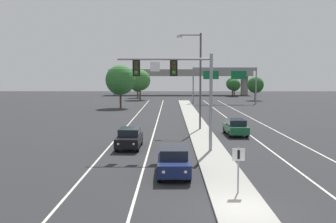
{
  "coord_description": "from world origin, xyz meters",
  "views": [
    {
      "loc": [
        -3.03,
        -16.11,
        5.72
      ],
      "look_at": [
        -3.2,
        11.5,
        3.2
      ],
      "focal_mm": 41.75,
      "sensor_mm": 36.0,
      "label": 1
    }
  ],
  "objects": [
    {
      "name": "lane_stripe_receding_center",
      "position": [
        4.7,
        25.0,
        0.0
      ],
      "size": [
        0.14,
        100.0,
        0.01
      ],
      "primitive_type": "cube",
      "color": "silver",
      "rests_on": "ground"
    },
    {
      "name": "tree_far_left_b",
      "position": [
        -10.27,
        76.84,
        4.7
      ],
      "size": [
        4.97,
        4.97,
        7.19
      ],
      "color": "#4C3823",
      "rests_on": "ground"
    },
    {
      "name": "tree_far_right_b",
      "position": [
        14.73,
        92.47,
        3.18
      ],
      "size": [
        3.38,
        3.38,
        4.89
      ],
      "color": "#4C3823",
      "rests_on": "ground"
    },
    {
      "name": "car_oncoming_navy",
      "position": [
        -2.85,
        6.11,
        0.82
      ],
      "size": [
        1.88,
        4.49,
        1.58
      ],
      "color": "#141E4C",
      "rests_on": "ground"
    },
    {
      "name": "car_oncoming_black",
      "position": [
        -6.28,
        14.5,
        0.82
      ],
      "size": [
        1.88,
        4.49,
        1.58
      ],
      "color": "black",
      "rests_on": "ground"
    },
    {
      "name": "overhead_signal_mast",
      "position": [
        -2.25,
        12.77,
        5.32
      ],
      "size": [
        7.02,
        0.44,
        7.2
      ],
      "color": "gray",
      "rests_on": "median_island"
    },
    {
      "name": "ground_plane",
      "position": [
        0.0,
        0.0,
        0.0
      ],
      "size": [
        260.0,
        260.0,
        0.0
      ],
      "primitive_type": "plane",
      "color": "#28282B"
    },
    {
      "name": "tree_far_right_c",
      "position": [
        16.84,
        75.26,
        3.61
      ],
      "size": [
        3.82,
        3.82,
        5.53
      ],
      "color": "#4C3823",
      "rests_on": "ground"
    },
    {
      "name": "car_receding_green",
      "position": [
        3.26,
        21.22,
        0.82
      ],
      "size": [
        1.91,
        4.51,
        1.58
      ],
      "color": "#195633",
      "rests_on": "ground"
    },
    {
      "name": "tree_far_left_c",
      "position": [
        -11.92,
        53.35,
        5.01
      ],
      "size": [
        5.3,
        5.3,
        7.66
      ],
      "color": "#4C3823",
      "rests_on": "ground"
    },
    {
      "name": "tree_far_left_a",
      "position": [
        -11.6,
        85.72,
        3.42
      ],
      "size": [
        3.63,
        3.63,
        5.25
      ],
      "color": "#4C3823",
      "rests_on": "ground"
    },
    {
      "name": "median_island",
      "position": [
        0.0,
        18.0,
        0.07
      ],
      "size": [
        2.4,
        110.0,
        0.15
      ],
      "primitive_type": "cube",
      "color": "#9E9B93",
      "rests_on": "ground"
    },
    {
      "name": "median_sign_post",
      "position": [
        0.21,
        2.19,
        1.59
      ],
      "size": [
        0.6,
        0.1,
        2.2
      ],
      "color": "gray",
      "rests_on": "median_island"
    },
    {
      "name": "lane_stripe_oncoming_center",
      "position": [
        -4.7,
        25.0,
        0.0
      ],
      "size": [
        0.14,
        100.0,
        0.01
      ],
      "primitive_type": "cube",
      "color": "silver",
      "rests_on": "ground"
    },
    {
      "name": "highway_sign_gantry",
      "position": [
        8.2,
        64.76,
        6.16
      ],
      "size": [
        13.28,
        0.42,
        7.5
      ],
      "color": "gray",
      "rests_on": "ground"
    },
    {
      "name": "tree_far_right_a",
      "position": [
        14.63,
        94.83,
        3.49
      ],
      "size": [
        3.7,
        3.7,
        5.35
      ],
      "color": "#4C3823",
      "rests_on": "ground"
    },
    {
      "name": "edge_stripe_right",
      "position": [
        8.0,
        25.0,
        0.0
      ],
      "size": [
        0.14,
        100.0,
        0.01
      ],
      "primitive_type": "cube",
      "color": "silver",
      "rests_on": "ground"
    },
    {
      "name": "street_lamp_median",
      "position": [
        -0.11,
        24.85,
        5.79
      ],
      "size": [
        2.58,
        0.28,
        10.0
      ],
      "color": "#4C4C51",
      "rests_on": "median_island"
    },
    {
      "name": "edge_stripe_left",
      "position": [
        -8.0,
        25.0,
        0.0
      ],
      "size": [
        0.14,
        100.0,
        0.01
      ],
      "primitive_type": "cube",
      "color": "silver",
      "rests_on": "ground"
    },
    {
      "name": "overpass_bridge",
      "position": [
        0.0,
        101.35,
        5.78
      ],
      "size": [
        42.4,
        6.4,
        7.65
      ],
      "color": "gray",
      "rests_on": "ground"
    }
  ]
}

